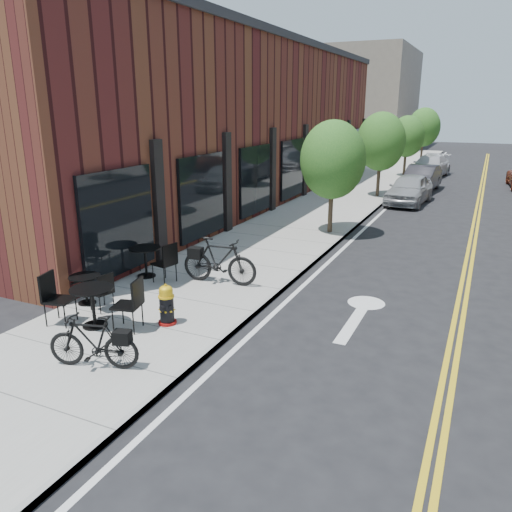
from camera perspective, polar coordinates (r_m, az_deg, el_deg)
The scene contains 17 objects.
ground at distance 9.61m, azimuth -3.97°, elevation -10.21°, with size 120.00×120.00×0.00m, color black.
sidewalk_near at distance 19.02m, azimuth 5.22°, elevation 3.69°, with size 4.00×70.00×0.12m, color #9E9B93.
building_near at distance 24.00m, azimuth -1.67°, elevation 14.77°, with size 5.00×28.00×7.00m, color #4B1818.
bg_building_left at distance 56.80m, azimuth 13.03°, elevation 17.06°, with size 8.00×14.00×10.00m, color #726656.
tree_near_a at distance 17.24m, azimuth 8.76°, elevation 10.79°, with size 2.20×2.20×3.81m.
tree_near_b at distance 24.99m, azimuth 14.09°, elevation 12.56°, with size 2.30×2.30×3.98m.
tree_near_c at distance 32.87m, azimuth 16.87°, elevation 12.94°, with size 2.10×2.10×3.67m.
tree_near_d at distance 40.78m, azimuth 18.63°, elevation 13.78°, with size 2.40×2.40×4.11m.
fire_hydrant at distance 10.21m, azimuth -10.18°, elevation -5.54°, with size 0.48×0.48×0.85m.
bicycle_left at distance 8.85m, azimuth -18.13°, elevation -9.27°, with size 0.45×1.58×0.95m, color black.
bicycle_right at distance 12.28m, azimuth -4.21°, elevation -0.55°, with size 0.55×1.94×1.16m, color black.
bistro_set_a at distance 11.67m, azimuth -18.92°, elevation -3.19°, with size 1.61×0.82×0.85m.
bistro_set_b at distance 10.40m, azimuth -18.16°, elevation -4.94°, with size 2.01×1.02×1.06m.
bistro_set_c at distance 13.07m, azimuth -12.52°, elevation -0.17°, with size 1.92×0.97×1.01m.
parked_car_a at distance 24.14m, azimuth 17.11°, elevation 7.32°, with size 1.61×3.99×1.36m, color #989BA0.
parked_car_b at distance 27.96m, azimuth 18.36°, elevation 8.42°, with size 1.44×4.13×1.36m, color black.
parked_car_c at distance 33.99m, azimuth 19.26°, elevation 9.68°, with size 1.88×4.64×1.35m, color silver.
Camera 1 is at (4.18, -7.47, 4.36)m, focal length 35.00 mm.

